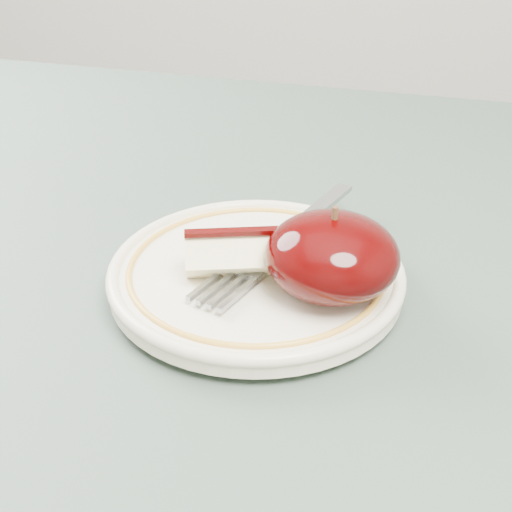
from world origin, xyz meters
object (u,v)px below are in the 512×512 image
(table, at_px, (197,369))
(plate, at_px, (256,274))
(apple_half, at_px, (332,256))
(fork, at_px, (280,241))

(table, xyz_separation_m, plate, (0.05, -0.01, 0.10))
(apple_half, distance_m, fork, 0.07)
(plate, height_order, fork, fork)
(table, bearing_deg, fork, 22.90)
(table, xyz_separation_m, apple_half, (0.10, -0.02, 0.13))
(apple_half, relative_size, fork, 0.43)
(fork, bearing_deg, table, 129.33)
(apple_half, xyz_separation_m, fork, (-0.04, 0.05, -0.02))
(table, bearing_deg, apple_half, -11.40)
(plate, relative_size, apple_half, 2.37)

